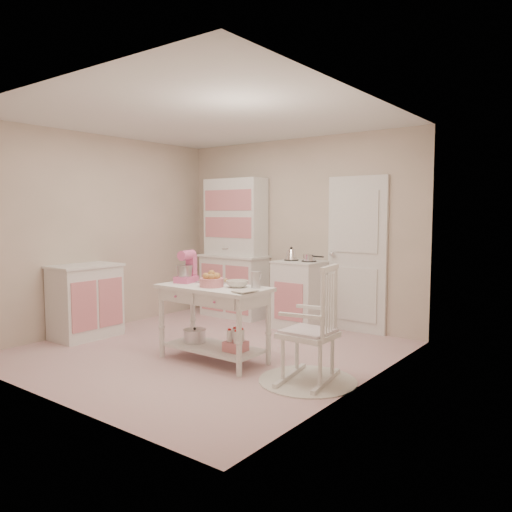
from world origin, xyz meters
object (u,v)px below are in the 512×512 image
Objects in this scene: stove at (300,294)px; base_cabinet at (86,301)px; work_table at (214,323)px; stand_mixer at (186,267)px; rocking_chair at (308,323)px; bread_basket at (212,282)px; hutch at (234,248)px.

base_cabinet is at bearing -132.14° from stove.
work_table is at bearing -87.35° from stove.
stand_mixer is (-0.33, -1.82, 0.51)m from stove.
rocking_chair reaches higher than bread_basket.
bread_basket is (1.31, -1.94, -0.19)m from hutch.
stand_mixer reaches higher than bread_basket.
work_table is (-1.14, -0.04, -0.15)m from rocking_chair.
hutch is 2.26× the size of base_cabinet.
base_cabinet is 2.71× the size of stand_mixer.
stove is at bearing 114.12° from rocking_chair.
stove is 1.85m from work_table.
base_cabinet reaches higher than bread_basket.
hutch reaches higher than stove.
hutch is at bearing 72.45° from base_cabinet.
bread_basket is at bearing 174.56° from rocking_chair.
stove is at bearing 47.86° from base_cabinet.
bread_basket is at bearing -20.86° from stand_mixer.
work_table is (1.29, -1.89, -0.64)m from hutch.
base_cabinet is (-1.87, -2.07, 0.00)m from stove.
rocking_chair is 3.24× the size of stand_mixer.
stand_mixer reaches higher than stove.
bread_basket is (-1.12, -0.09, 0.30)m from rocking_chair.
rocking_chair is 4.40× the size of bread_basket.
work_table is at bearing -14.55° from stand_mixer.
stand_mixer is at bearing -65.21° from hutch.
base_cabinet is 0.84× the size of rocking_chair.
rocking_chair is 1.16m from bread_basket.
hutch is 1.89× the size of rocking_chair.
hutch is 2.06m from stand_mixer.
stand_mixer is at bearing 170.96° from bread_basket.
stove is 2.71× the size of stand_mixer.
base_cabinet is at bearing 174.86° from rocking_chair.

